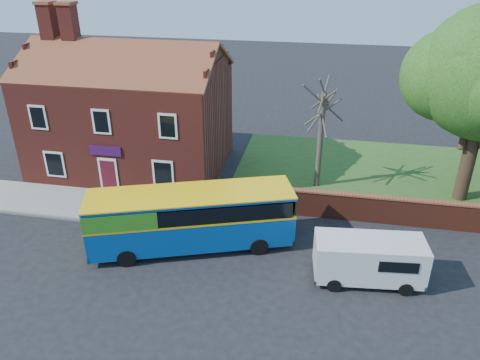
# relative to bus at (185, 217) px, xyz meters

# --- Properties ---
(ground) EXTENTS (120.00, 120.00, 0.00)m
(ground) POSITION_rel_bus_xyz_m (0.72, -2.74, -1.73)
(ground) COLOR black
(ground) RESTS_ON ground
(pavement) EXTENTS (18.00, 3.50, 0.12)m
(pavement) POSITION_rel_bus_xyz_m (-6.28, 3.01, -1.67)
(pavement) COLOR gray
(pavement) RESTS_ON ground
(kerb) EXTENTS (18.00, 0.15, 0.14)m
(kerb) POSITION_rel_bus_xyz_m (-6.28, 1.26, -1.66)
(kerb) COLOR slate
(kerb) RESTS_ON ground
(grass_strip) EXTENTS (26.00, 12.00, 0.04)m
(grass_strip) POSITION_rel_bus_xyz_m (13.72, 10.26, -1.71)
(grass_strip) COLOR #426B28
(grass_strip) RESTS_ON ground
(shop_building) EXTENTS (12.30, 8.13, 10.50)m
(shop_building) POSITION_rel_bus_xyz_m (-6.30, 8.76, 1.68)
(shop_building) COLOR maroon
(shop_building) RESTS_ON ground
(boundary_wall) EXTENTS (22.00, 0.38, 1.60)m
(boundary_wall) POSITION_rel_bus_xyz_m (13.72, 4.26, -0.92)
(boundary_wall) COLOR maroon
(boundary_wall) RESTS_ON ground
(bus) EXTENTS (10.25, 5.72, 3.04)m
(bus) POSITION_rel_bus_xyz_m (0.00, 0.00, 0.00)
(bus) COLOR #0D4697
(bus) RESTS_ON ground
(van_near) EXTENTS (4.99, 2.40, 2.11)m
(van_near) POSITION_rel_bus_xyz_m (8.82, -0.99, -0.55)
(van_near) COLOR silver
(van_near) RESTS_ON ground
(bare_tree) EXTENTS (2.48, 2.95, 6.62)m
(bare_tree) POSITION_rel_bus_xyz_m (6.17, 8.07, 1.67)
(bare_tree) COLOR #4C4238
(bare_tree) RESTS_ON ground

